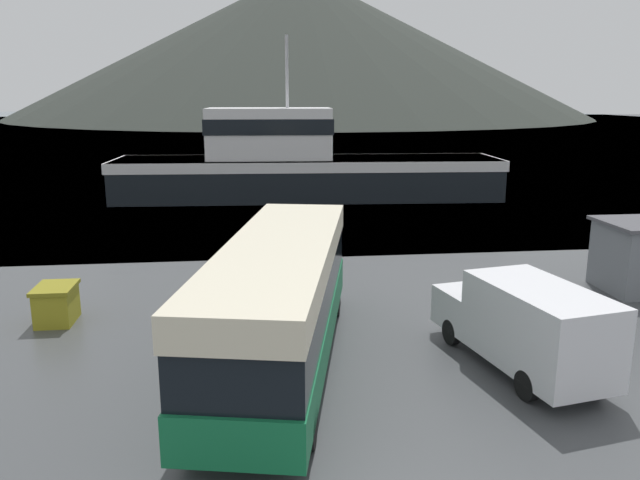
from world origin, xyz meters
The scene contains 7 objects.
water_surface centered at (0.00, 140.33, 0.00)m, with size 240.00×240.00×0.00m, color slate.
hill_backdrop centered at (15.33, 192.37, 21.34)m, with size 169.80×169.80×42.69m, color #2D332D.
tour_bus centered at (-0.93, 9.80, 1.81)m, with size 4.68×11.01×3.22m.
delivery_van centered at (5.03, 8.82, 1.22)m, with size 2.95×5.75×2.30m.
fishing_boat centered at (1.73, 36.00, 2.15)m, with size 25.40×6.96×10.38m.
storage_bin centered at (-7.49, 13.61, 0.58)m, with size 1.13×1.49×1.15m.
mooring_bollard centered at (-1.07, 19.46, 0.38)m, with size 0.29×0.29×0.70m.
Camera 1 is at (-1.66, -4.99, 6.73)m, focal length 35.00 mm.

